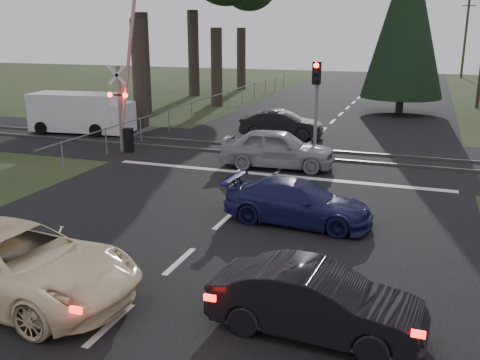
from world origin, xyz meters
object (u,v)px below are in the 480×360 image
at_px(cream_coupe, 14,263).
at_px(utility_pole_far, 466,34).
at_px(dark_car_far, 282,125).
at_px(white_van, 83,113).
at_px(crossing_signal, 124,106).
at_px(traffic_signal_center, 316,94).
at_px(blue_sedan, 298,202).
at_px(silver_car, 278,149).
at_px(dark_hatchback, 316,302).

bearing_deg(cream_coupe, utility_pole_far, -6.25).
distance_m(dark_car_far, white_van, 10.44).
bearing_deg(crossing_signal, traffic_signal_center, 6.15).
xyz_separation_m(traffic_signal_center, dark_car_far, (-2.60, 4.53, -2.13)).
distance_m(blue_sedan, dark_car_far, 12.24).
bearing_deg(silver_car, utility_pole_far, -15.21).
bearing_deg(cream_coupe, dark_car_far, 1.90).
xyz_separation_m(silver_car, white_van, (-11.62, 3.72, 0.28)).
distance_m(traffic_signal_center, dark_hatchback, 13.14).
bearing_deg(cream_coupe, white_van, 35.28).
xyz_separation_m(dark_hatchback, silver_car, (-3.88, 11.40, 0.13)).
relative_size(traffic_signal_center, blue_sedan, 0.97).
height_order(traffic_signal_center, dark_hatchback, traffic_signal_center).
bearing_deg(blue_sedan, cream_coupe, 148.33).
bearing_deg(silver_car, white_van, 67.83).
relative_size(dark_car_far, white_van, 0.75).
xyz_separation_m(cream_coupe, blue_sedan, (4.42, 6.19, -0.13)).
distance_m(crossing_signal, dark_car_far, 7.97).
xyz_separation_m(crossing_signal, white_van, (-4.54, 3.33, -1.01)).
relative_size(cream_coupe, white_van, 0.97).
height_order(silver_car, dark_car_far, silver_car).
relative_size(crossing_signal, cream_coupe, 1.30).
distance_m(cream_coupe, white_van, 18.38).
xyz_separation_m(cream_coupe, dark_hatchback, (6.07, 0.66, -0.11)).
bearing_deg(dark_hatchback, silver_car, 22.31).
distance_m(cream_coupe, dark_hatchback, 6.11).
bearing_deg(blue_sedan, dark_car_far, 21.09).
bearing_deg(dark_car_far, cream_coupe, 173.40).
height_order(crossing_signal, white_van, crossing_signal).
distance_m(silver_car, dark_car_far, 5.98).
distance_m(traffic_signal_center, dark_car_far, 5.64).
height_order(utility_pole_far, blue_sedan, utility_pole_far).
xyz_separation_m(traffic_signal_center, white_van, (-12.82, 2.44, -1.75)).
distance_m(cream_coupe, dark_car_far, 17.90).
bearing_deg(silver_car, dark_car_far, 9.12).
xyz_separation_m(utility_pole_far, blue_sedan, (-6.48, -51.48, -4.11)).
bearing_deg(white_van, traffic_signal_center, -17.76).
height_order(crossing_signal, traffic_signal_center, crossing_signal).
bearing_deg(silver_car, cream_coupe, 165.28).
height_order(silver_car, blue_sedan, silver_car).
bearing_deg(white_van, silver_car, -24.74).
bearing_deg(blue_sedan, crossing_signal, 59.90).
xyz_separation_m(dark_hatchback, dark_car_far, (-5.28, 17.22, 0.04)).
bearing_deg(silver_car, traffic_signal_center, -47.56).
distance_m(dark_hatchback, dark_car_far, 18.01).
distance_m(utility_pole_far, dark_hatchback, 57.35).
bearing_deg(utility_pole_far, dark_car_far, -104.24).
height_order(cream_coupe, dark_hatchback, cream_coupe).
distance_m(traffic_signal_center, white_van, 13.16).
bearing_deg(traffic_signal_center, dark_car_far, 119.82).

